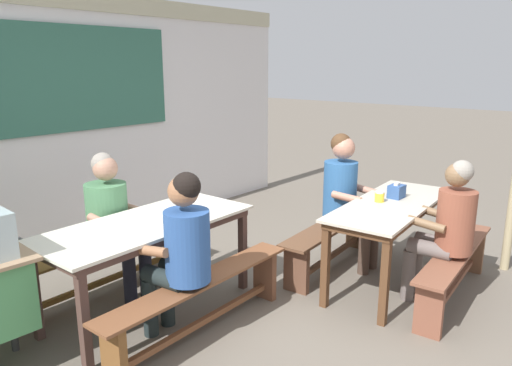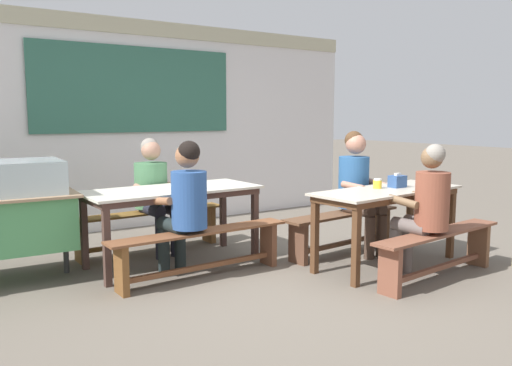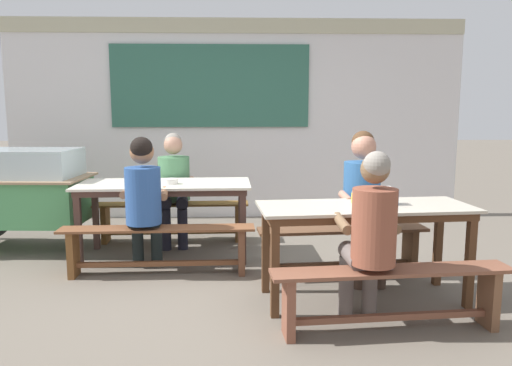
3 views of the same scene
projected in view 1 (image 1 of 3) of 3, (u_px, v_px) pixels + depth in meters
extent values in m
plane|color=#6A6155|center=(295.00, 313.00, 3.94)|extent=(40.00, 40.00, 0.00)
cube|color=silver|center=(90.00, 129.00, 5.44)|extent=(6.27, 0.12, 2.54)
cube|color=#326453|center=(60.00, 79.00, 4.99)|extent=(2.70, 0.03, 1.11)
cube|color=#BAB496|center=(78.00, 1.00, 5.12)|extent=(6.27, 0.20, 0.20)
cube|color=silver|center=(147.00, 223.00, 3.81)|extent=(1.76, 0.80, 0.02)
cube|color=#4B342C|center=(147.00, 228.00, 3.82)|extent=(1.68, 0.74, 0.06)
cube|color=#4B342C|center=(193.00, 237.00, 4.70)|extent=(0.06, 0.06, 0.69)
cube|color=#4B342C|center=(243.00, 252.00, 4.32)|extent=(0.06, 0.06, 0.69)
cube|color=#4B342C|center=(35.00, 296.00, 3.50)|extent=(0.06, 0.06, 0.69)
cube|color=#4B342C|center=(84.00, 325.00, 3.12)|extent=(0.06, 0.06, 0.69)
cube|color=beige|center=(391.00, 204.00, 4.33)|extent=(1.71, 0.76, 0.02)
cube|color=#55351F|center=(391.00, 208.00, 4.34)|extent=(1.63, 0.70, 0.06)
cube|color=#55351F|center=(391.00, 221.00, 5.17)|extent=(0.06, 0.06, 0.69)
cube|color=#55351F|center=(439.00, 230.00, 4.89)|extent=(0.06, 0.06, 0.69)
cube|color=#55351F|center=(325.00, 268.00, 3.98)|extent=(0.06, 0.06, 0.69)
cube|color=#55351F|center=(385.00, 284.00, 3.69)|extent=(0.06, 0.06, 0.69)
cube|color=brown|center=(106.00, 244.00, 4.24)|extent=(1.77, 0.31, 0.02)
cube|color=brown|center=(172.00, 244.00, 4.87)|extent=(0.07, 0.22, 0.43)
cube|color=brown|center=(24.00, 300.00, 3.72)|extent=(0.07, 0.22, 0.43)
cube|color=brown|center=(109.00, 279.00, 4.32)|extent=(1.48, 0.08, 0.04)
cube|color=brown|center=(201.00, 281.00, 3.53)|extent=(1.78, 0.29, 0.02)
cube|color=brown|center=(265.00, 275.00, 4.17)|extent=(0.07, 0.21, 0.43)
cube|color=brown|center=(114.00, 356.00, 3.00)|extent=(0.07, 0.21, 0.43)
cube|color=brown|center=(202.00, 322.00, 3.61)|extent=(1.50, 0.08, 0.04)
cube|color=brown|center=(331.00, 226.00, 4.74)|extent=(1.57, 0.40, 0.03)
cube|color=brown|center=(357.00, 229.00, 5.31)|extent=(0.08, 0.24, 0.42)
cube|color=brown|center=(296.00, 269.00, 4.28)|extent=(0.08, 0.24, 0.42)
cube|color=brown|center=(330.00, 257.00, 4.82)|extent=(1.27, 0.15, 0.04)
cube|color=brown|center=(456.00, 252.00, 4.08)|extent=(1.68, 0.38, 0.03)
cube|color=brown|center=(472.00, 251.00, 4.70)|extent=(0.08, 0.21, 0.42)
cube|color=brown|center=(429.00, 310.00, 3.57)|extent=(0.08, 0.21, 0.42)
cube|color=brown|center=(452.00, 288.00, 4.16)|extent=(1.38, 0.16, 0.04)
cylinder|color=#333333|center=(13.00, 331.00, 3.41)|extent=(0.05, 0.05, 0.30)
cylinder|color=#3F3F3F|center=(39.00, 251.00, 3.45)|extent=(0.07, 0.75, 0.04)
cylinder|color=#1F2829|center=(167.00, 298.00, 3.73)|extent=(0.11, 0.11, 0.45)
cylinder|color=#1F2829|center=(150.00, 307.00, 3.58)|extent=(0.11, 0.11, 0.45)
cylinder|color=#1F2829|center=(181.00, 269.00, 3.58)|extent=(0.17, 0.36, 0.13)
cylinder|color=#1F2829|center=(164.00, 278.00, 3.44)|extent=(0.17, 0.36, 0.13)
cylinder|color=#2C5293|center=(187.00, 246.00, 3.37)|extent=(0.32, 0.32, 0.52)
sphere|color=#996645|center=(183.00, 191.00, 3.28)|extent=(0.22, 0.22, 0.22)
sphere|color=black|center=(186.00, 186.00, 3.26)|extent=(0.20, 0.20, 0.20)
cylinder|color=#996645|center=(185.00, 236.00, 3.61)|extent=(0.11, 0.31, 0.09)
cylinder|color=#996645|center=(150.00, 251.00, 3.32)|extent=(0.11, 0.31, 0.10)
cylinder|color=#695D59|center=(416.00, 268.00, 4.28)|extent=(0.11, 0.11, 0.45)
cylinder|color=#695D59|center=(408.00, 275.00, 4.14)|extent=(0.11, 0.11, 0.45)
cylinder|color=#695D59|center=(437.00, 243.00, 4.12)|extent=(0.15, 0.36, 0.13)
cylinder|color=#695D59|center=(430.00, 249.00, 3.98)|extent=(0.15, 0.36, 0.13)
cylinder|color=brown|center=(456.00, 222.00, 3.89)|extent=(0.30, 0.30, 0.51)
sphere|color=brown|center=(458.00, 175.00, 3.81)|extent=(0.19, 0.19, 0.19)
sphere|color=gray|center=(462.00, 171.00, 3.79)|extent=(0.18, 0.18, 0.18)
cylinder|color=brown|center=(439.00, 214.00, 4.13)|extent=(0.09, 0.31, 0.10)
cylinder|color=brown|center=(426.00, 224.00, 3.87)|extent=(0.08, 0.31, 0.10)
cylinder|color=#48352A|center=(364.00, 252.00, 4.65)|extent=(0.11, 0.11, 0.45)
cylinder|color=#48352A|center=(373.00, 246.00, 4.78)|extent=(0.11, 0.11, 0.45)
cylinder|color=#48352A|center=(350.00, 221.00, 4.69)|extent=(0.13, 0.38, 0.13)
cylinder|color=#48352A|center=(358.00, 217.00, 4.82)|extent=(0.13, 0.38, 0.13)
cylinder|color=#2C5B93|center=(340.00, 189.00, 4.80)|extent=(0.33, 0.33, 0.56)
sphere|color=#B17861|center=(344.00, 148.00, 4.68)|extent=(0.22, 0.22, 0.22)
sphere|color=#4C331E|center=(341.00, 144.00, 4.69)|extent=(0.20, 0.20, 0.20)
cylinder|color=#B17861|center=(347.00, 198.00, 4.55)|extent=(0.07, 0.30, 0.08)
cylinder|color=#B17861|center=(365.00, 190.00, 4.83)|extent=(0.07, 0.31, 0.10)
cylinder|color=#232330|center=(130.00, 279.00, 4.06)|extent=(0.11, 0.11, 0.45)
cylinder|color=#232330|center=(146.00, 271.00, 4.21)|extent=(0.11, 0.11, 0.45)
cylinder|color=#232330|center=(114.00, 244.00, 4.09)|extent=(0.17, 0.40, 0.13)
cylinder|color=#232330|center=(130.00, 238.00, 4.23)|extent=(0.17, 0.40, 0.13)
cylinder|color=#4A8055|center=(107.00, 211.00, 4.20)|extent=(0.36, 0.36, 0.50)
sphere|color=tan|center=(105.00, 168.00, 4.10)|extent=(0.21, 0.21, 0.21)
sphere|color=gray|center=(103.00, 164.00, 4.10)|extent=(0.19, 0.19, 0.19)
cylinder|color=tan|center=(102.00, 223.00, 3.95)|extent=(0.10, 0.31, 0.11)
cylinder|color=tan|center=(139.00, 211.00, 4.26)|extent=(0.10, 0.31, 0.09)
cube|color=#2F4F8A|center=(396.00, 191.00, 4.47)|extent=(0.16, 0.12, 0.12)
cube|color=white|center=(397.00, 184.00, 4.45)|extent=(0.06, 0.04, 0.02)
cylinder|color=yellow|center=(379.00, 197.00, 4.35)|extent=(0.08, 0.08, 0.08)
cylinder|color=white|center=(380.00, 192.00, 4.33)|extent=(0.08, 0.08, 0.02)
cylinder|color=silver|center=(160.00, 218.00, 3.81)|extent=(0.15, 0.15, 0.05)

